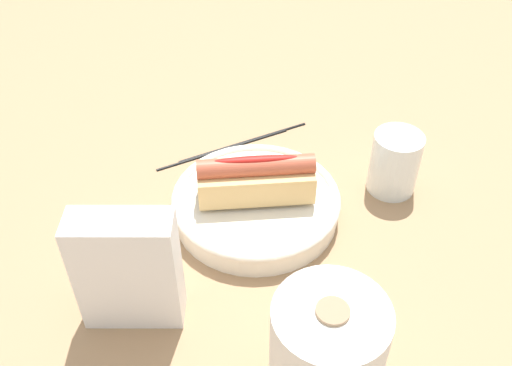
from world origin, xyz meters
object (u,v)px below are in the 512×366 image
(paper_towel_roll, at_px, (332,352))
(serving_bowl, at_px, (256,204))
(chopstick_far, at_px, (242,142))
(water_glass, at_px, (394,165))
(napkin_box, at_px, (128,270))
(hotdog_front, at_px, (256,178))
(chopstick_near, at_px, (224,149))

(paper_towel_roll, bearing_deg, serving_bowl, -85.72)
(serving_bowl, bearing_deg, chopstick_far, -93.54)
(serving_bowl, bearing_deg, paper_towel_roll, 94.28)
(water_glass, relative_size, napkin_box, 0.60)
(serving_bowl, distance_m, water_glass, 0.20)
(paper_towel_roll, xyz_separation_m, chopstick_far, (0.01, -0.42, -0.06))
(water_glass, bearing_deg, hotdog_front, 4.69)
(water_glass, xyz_separation_m, napkin_box, (0.37, 0.15, 0.03))
(chopstick_near, bearing_deg, hotdog_front, 82.16)
(paper_towel_roll, distance_m, chopstick_near, 0.42)
(serving_bowl, relative_size, napkin_box, 1.50)
(napkin_box, distance_m, chopstick_far, 0.35)
(serving_bowl, xyz_separation_m, hotdog_front, (0.00, -0.00, 0.05))
(chopstick_near, bearing_deg, water_glass, 133.32)
(chopstick_far, bearing_deg, napkin_box, 43.53)
(hotdog_front, distance_m, water_glass, 0.20)
(water_glass, xyz_separation_m, chopstick_far, (0.19, -0.15, -0.04))
(hotdog_front, distance_m, chopstick_far, 0.17)
(paper_towel_roll, xyz_separation_m, napkin_box, (0.19, -0.13, 0.01))
(serving_bowl, height_order, hotdog_front, hotdog_front)
(hotdog_front, xyz_separation_m, paper_towel_roll, (-0.02, 0.26, 0.00))
(chopstick_near, bearing_deg, chopstick_far, -173.65)
(hotdog_front, relative_size, chopstick_near, 0.70)
(hotdog_front, bearing_deg, serving_bowl, 90.00)
(water_glass, bearing_deg, napkin_box, 21.79)
(paper_towel_roll, bearing_deg, napkin_box, -35.62)
(paper_towel_roll, relative_size, napkin_box, 0.89)
(paper_towel_roll, height_order, chopstick_near, paper_towel_roll)
(hotdog_front, bearing_deg, napkin_box, 38.00)
(hotdog_front, distance_m, chopstick_near, 0.16)
(serving_bowl, distance_m, paper_towel_roll, 0.27)
(water_glass, height_order, chopstick_near, water_glass)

